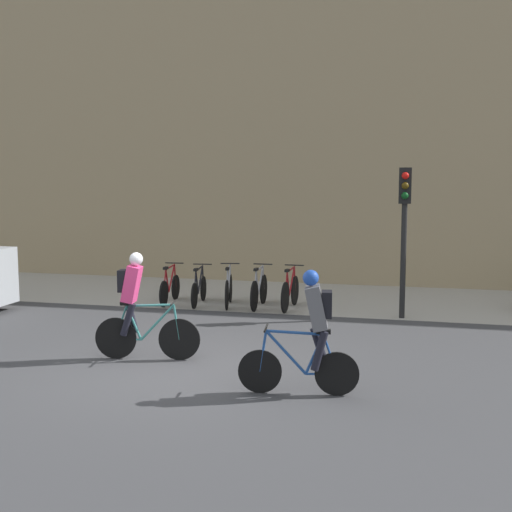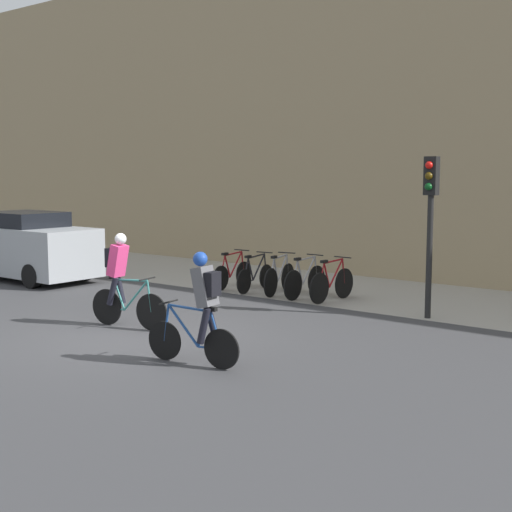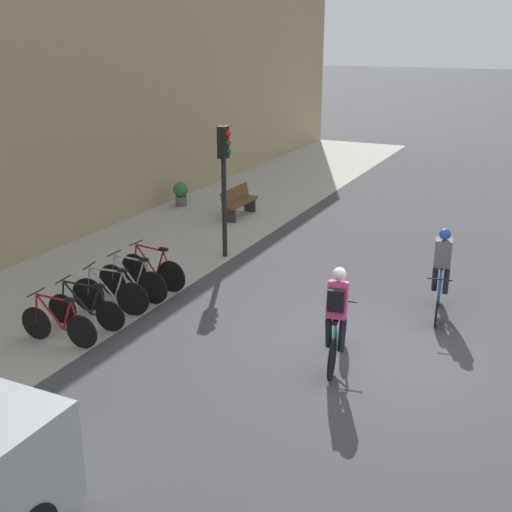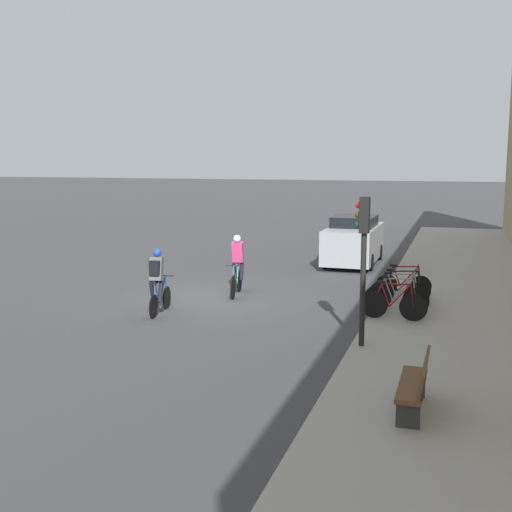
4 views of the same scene
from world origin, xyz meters
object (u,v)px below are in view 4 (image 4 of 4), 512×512
object	(u,v)px
parked_bike_1	(401,288)
parked_bike_3	(396,298)
traffic_light_pole	(363,243)
cyclist_grey	(157,279)
bench	(415,384)
parked_bike_0	(404,283)
cyclist_pink	(237,263)
parked_car	(354,241)
parked_bike_4	(393,304)
parked_bike_2	(399,292)

from	to	relation	value
parked_bike_1	parked_bike_3	bearing A→B (deg)	0.08
parked_bike_3	traffic_light_pole	bearing A→B (deg)	-7.51
cyclist_grey	bench	xyz separation A→B (m)	(4.57, 6.81, -0.48)
parked_bike_3	bench	distance (m)	6.77
parked_bike_1	bench	xyz separation A→B (m)	(8.18, 0.95, 0.09)
cyclist_grey	traffic_light_pole	bearing A→B (deg)	78.09
traffic_light_pole	parked_bike_1	bearing A→B (deg)	174.83
parked_bike_3	parked_bike_1	bearing A→B (deg)	-179.92
parked_bike_0	parked_bike_3	distance (m)	2.22
cyclist_grey	parked_bike_0	bearing A→B (deg)	126.58
cyclist_pink	parked_bike_3	size ratio (longest dim) A/B	1.05
parked_bike_3	cyclist_pink	bearing A→B (deg)	-101.30
cyclist_pink	parked_car	size ratio (longest dim) A/B	0.42
cyclist_pink	cyclist_grey	distance (m)	3.27
parked_bike_4	bench	size ratio (longest dim) A/B	1.01
parked_bike_1	bench	world-z (taller)	parked_bike_1
cyclist_pink	traffic_light_pole	distance (m)	6.19
cyclist_grey	parked_bike_1	distance (m)	6.91
parked_bike_4	bench	bearing A→B (deg)	9.00
parked_bike_1	parked_car	bearing A→B (deg)	-158.85
parked_bike_0	traffic_light_pole	size ratio (longest dim) A/B	0.50
traffic_light_pole	parked_car	world-z (taller)	traffic_light_pole
parked_bike_0	parked_car	size ratio (longest dim) A/B	0.37
parked_bike_4	traffic_light_pole	xyz separation A→B (m)	(2.54, -0.43, 1.84)
cyclist_grey	parked_car	world-z (taller)	parked_car
parked_bike_3	parked_car	xyz separation A→B (m)	(-7.53, -2.34, 0.48)
parked_bike_3	traffic_light_pole	size ratio (longest dim) A/B	0.53
parked_bike_0	bench	bearing A→B (deg)	6.04
cyclist_grey	parked_bike_2	distance (m)	6.55
parked_bike_0	traffic_light_pole	bearing A→B (deg)	-4.48
parked_bike_1	parked_bike_4	xyz separation A→B (m)	(2.22, 0.00, 0.03)
cyclist_grey	parked_bike_1	xyz separation A→B (m)	(-3.61, 5.86, -0.57)
parked_bike_3	bench	world-z (taller)	parked_bike_3
cyclist_grey	parked_car	bearing A→B (deg)	159.98
parked_bike_1	parked_bike_3	world-z (taller)	parked_bike_3
parked_bike_2	cyclist_grey	bearing A→B (deg)	-63.93
parked_bike_2	traffic_light_pole	xyz separation A→B (m)	(4.02, -0.43, 1.85)
parked_bike_0	parked_bike_3	world-z (taller)	parked_bike_3
cyclist_grey	parked_bike_4	xyz separation A→B (m)	(-1.39, 5.87, -0.53)
cyclist_grey	parked_bike_4	world-z (taller)	cyclist_grey
cyclist_pink	parked_bike_1	distance (m)	4.82
parked_bike_4	parked_car	distance (m)	8.61
traffic_light_pole	parked_bike_2	bearing A→B (deg)	173.85
parked_bike_3	parked_car	size ratio (longest dim) A/B	0.39
parked_bike_0	traffic_light_pole	xyz separation A→B (m)	(5.50, -0.43, 1.87)
cyclist_pink	parked_bike_4	size ratio (longest dim) A/B	1.06
parked_bike_0	parked_bike_1	bearing A→B (deg)	-0.08
cyclist_pink	parked_bike_0	xyz separation A→B (m)	(-1.27, 4.76, -0.56)
parked_bike_4	traffic_light_pole	size ratio (longest dim) A/B	0.52
bench	parked_bike_0	bearing A→B (deg)	-173.96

